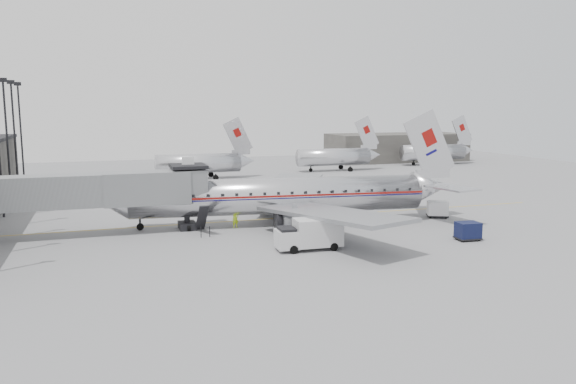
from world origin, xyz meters
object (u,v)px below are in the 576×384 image
(service_van, at_px, (310,234))
(baggage_cart_white, at_px, (438,209))
(airliner, at_px, (286,196))
(ramp_worker, at_px, (235,219))
(baggage_cart_navy, at_px, (468,231))

(service_van, xyz_separation_m, baggage_cart_white, (18.09, 8.74, -0.44))
(airliner, height_order, baggage_cart_white, airliner)
(ramp_worker, bearing_deg, airliner, -11.64)
(airliner, xyz_separation_m, ramp_worker, (-5.36, -0.15, -2.05))
(baggage_cart_navy, height_order, baggage_cart_white, baggage_cart_white)
(service_van, bearing_deg, baggage_cart_navy, -2.61)
(service_van, xyz_separation_m, baggage_cart_navy, (14.76, -1.29, -0.50))
(service_van, xyz_separation_m, ramp_worker, (-4.02, 10.39, -0.47))
(baggage_cart_navy, bearing_deg, airliner, 142.11)
(service_van, distance_m, baggage_cart_navy, 14.83)
(baggage_cart_white, bearing_deg, service_van, -130.13)
(baggage_cart_navy, xyz_separation_m, baggage_cart_white, (3.33, 10.03, 0.05))
(airliner, height_order, baggage_cart_navy, airliner)
(baggage_cart_navy, height_order, ramp_worker, ramp_worker)
(baggage_cart_white, distance_m, ramp_worker, 22.17)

